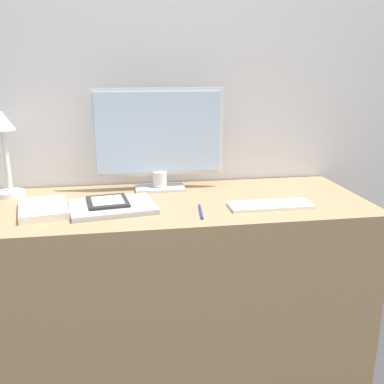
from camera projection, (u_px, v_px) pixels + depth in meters
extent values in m
cube|color=silver|center=(159.00, 72.00, 1.78)|extent=(3.60, 0.05, 2.40)
cube|color=#997A56|center=(170.00, 289.00, 1.71)|extent=(1.50, 0.57, 0.73)
cube|color=silver|center=(160.00, 188.00, 1.77)|extent=(0.20, 0.11, 0.01)
cylinder|color=silver|center=(160.00, 179.00, 1.76)|extent=(0.06, 0.06, 0.06)
cube|color=silver|center=(159.00, 132.00, 1.72)|extent=(0.53, 0.01, 0.35)
cube|color=#ADC6E5|center=(159.00, 133.00, 1.71)|extent=(0.50, 0.01, 0.32)
cube|color=silver|center=(270.00, 205.00, 1.55)|extent=(0.30, 0.11, 0.01)
cube|color=silver|center=(270.00, 204.00, 1.55)|extent=(0.28, 0.09, 0.00)
cube|color=#A3A3A8|center=(113.00, 208.00, 1.52)|extent=(0.32, 0.26, 0.01)
cube|color=#B2B2B7|center=(112.00, 206.00, 1.52)|extent=(0.32, 0.26, 0.01)
cube|color=black|center=(108.00, 202.00, 1.54)|extent=(0.16, 0.18, 0.01)
cube|color=beige|center=(108.00, 200.00, 1.54)|extent=(0.13, 0.13, 0.00)
cylinder|color=white|center=(11.00, 194.00, 1.68)|extent=(0.10, 0.10, 0.02)
cylinder|color=white|center=(7.00, 161.00, 1.65)|extent=(0.02, 0.02, 0.24)
cone|color=white|center=(2.00, 120.00, 1.60)|extent=(0.09, 0.09, 0.07)
cube|color=silver|center=(43.00, 209.00, 1.49)|extent=(0.20, 0.25, 0.03)
cube|color=silver|center=(41.00, 208.00, 1.45)|extent=(0.09, 0.06, 0.00)
cylinder|color=navy|center=(201.00, 211.00, 1.49)|extent=(0.03, 0.15, 0.01)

